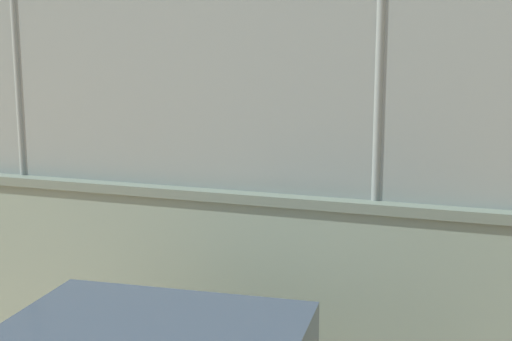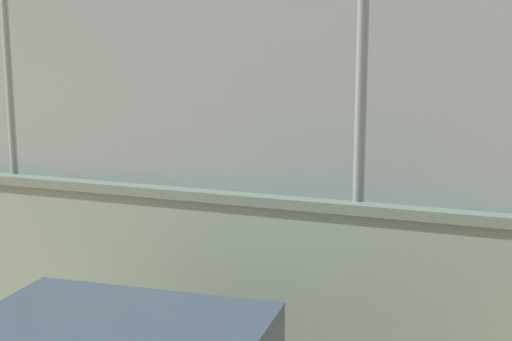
% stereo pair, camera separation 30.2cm
% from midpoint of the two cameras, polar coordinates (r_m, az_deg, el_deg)
% --- Properties ---
extents(ground_plane, '(260.00, 260.00, 0.00)m').
position_cam_midpoint_polar(ground_plane, '(17.30, 10.63, 0.00)').
color(ground_plane, tan).
extents(perimeter_wall, '(33.07, 1.50, 1.83)m').
position_cam_midpoint_polar(perimeter_wall, '(6.96, -19.38, -7.68)').
color(perimeter_wall, slate).
rests_on(perimeter_wall, ground_plane).
extents(fence_panel_on_wall, '(32.47, 1.22, 1.97)m').
position_cam_midpoint_polar(fence_panel_on_wall, '(6.66, -20.34, 8.04)').
color(fence_panel_on_wall, slate).
rests_on(fence_panel_on_wall, perimeter_wall).
extents(courtside_bench, '(1.61, 0.44, 0.87)m').
position_cam_midpoint_polar(courtside_bench, '(7.86, 0.70, -8.61)').
color(courtside_bench, '#4C6B4C').
rests_on(courtside_bench, ground_plane).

